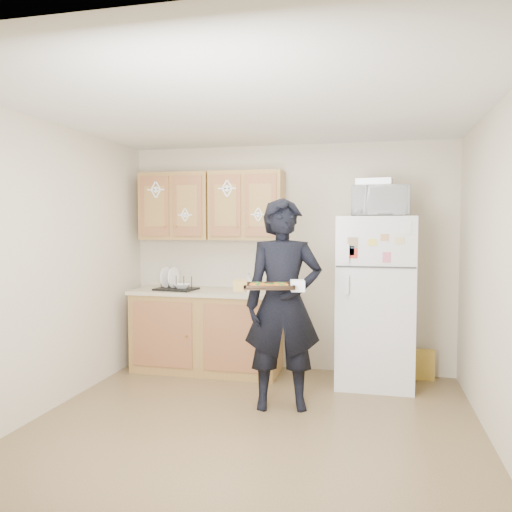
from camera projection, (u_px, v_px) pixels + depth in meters
The scene contains 24 objects.
floor at pixel (250, 431), 3.91m from camera, with size 3.60×3.60×0.00m, color brown.
ceiling at pixel (249, 107), 3.76m from camera, with size 3.60×3.60×0.00m, color silver.
wall_back at pixel (288, 258), 5.59m from camera, with size 3.60×0.04×2.50m, color beige.
wall_front at pixel (146, 311), 2.09m from camera, with size 3.60×0.04×2.50m, color beige.
wall_left at pixel (45, 268), 4.25m from camera, with size 0.04×3.60×2.50m, color beige.
wall_right at pixel (503, 278), 3.43m from camera, with size 0.04×3.60×2.50m, color beige.
refrigerator at pixel (375, 301), 5.03m from camera, with size 0.75×0.70×1.70m, color silver.
base_cabinet at pixel (207, 332), 5.52m from camera, with size 1.60×0.60×0.86m, color olive.
countertop at pixel (207, 292), 5.49m from camera, with size 1.64×0.64×0.04m, color #B4AA8B.
upper_cab_left at pixel (177, 207), 5.66m from camera, with size 0.80×0.33×0.75m, color olive.
upper_cab_right at pixel (247, 206), 5.47m from camera, with size 0.80×0.33×0.75m, color olive.
cereal_box at pixel (424, 365), 5.19m from camera, with size 0.20×0.07×0.32m, color gold.
person at pixel (283, 304), 4.36m from camera, with size 0.67×0.44×1.85m, color black.
baking_tray at pixel (269, 287), 4.08m from camera, with size 0.41×0.30×0.04m, color black.
pizza_front_left at pixel (257, 286), 4.01m from camera, with size 0.14×0.14×0.02m, color orange.
pizza_front_right at pixel (281, 286), 4.01m from camera, with size 0.14×0.14×0.02m, color orange.
pizza_back_left at pixel (257, 284), 4.15m from camera, with size 0.14×0.14×0.02m, color orange.
pizza_back_right at pixel (280, 284), 4.15m from camera, with size 0.14×0.14×0.02m, color orange.
pizza_center at pixel (269, 285), 4.08m from camera, with size 0.14×0.14×0.02m, color orange.
microwave at pixel (379, 201), 4.92m from camera, with size 0.54×0.37×0.30m, color silver.
foil_pan at pixel (374, 182), 4.95m from camera, with size 0.34×0.24×0.07m, color silver.
dish_rack at pixel (176, 282), 5.50m from camera, with size 0.43×0.32×0.17m, color black.
bowl at pixel (182, 286), 5.48m from camera, with size 0.19×0.19×0.05m, color white.
soap_bottle at pixel (249, 282), 5.32m from camera, with size 0.09×0.09×0.21m, color silver.
Camera 1 is at (0.92, -3.71, 1.61)m, focal length 35.00 mm.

